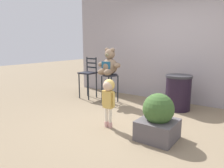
% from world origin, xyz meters
% --- Properties ---
extents(ground_plane, '(24.00, 24.00, 0.00)m').
position_xyz_m(ground_plane, '(0.00, 0.00, 0.00)').
color(ground_plane, '#826F56').
extents(building_wall, '(6.01, 0.30, 3.04)m').
position_xyz_m(building_wall, '(0.00, 2.08, 1.52)').
color(building_wall, '#9A9399').
rests_on(building_wall, ground_plane).
extents(bar_stool_with_teddy, '(0.38, 0.38, 0.70)m').
position_xyz_m(bar_stool_with_teddy, '(-1.20, 0.94, 0.50)').
color(bar_stool_with_teddy, black).
rests_on(bar_stool_with_teddy, ground_plane).
extents(teddy_bear, '(0.60, 0.54, 0.64)m').
position_xyz_m(teddy_bear, '(-1.20, 0.91, 0.94)').
color(teddy_bear, '#856B53').
rests_on(teddy_bear, bar_stool_with_teddy).
extents(child_walking, '(0.27, 0.21, 0.85)m').
position_xyz_m(child_walking, '(-0.27, -0.37, 0.62)').
color(child_walking, '#D5A09A').
rests_on(child_walking, ground_plane).
extents(trash_bin, '(0.57, 0.57, 0.77)m').
position_xyz_m(trash_bin, '(0.38, 1.32, 0.39)').
color(trash_bin, black).
rests_on(trash_bin, ground_plane).
extents(bar_chair_empty, '(0.38, 0.38, 1.08)m').
position_xyz_m(bar_chair_empty, '(-1.93, 0.96, 0.62)').
color(bar_chair_empty, black).
rests_on(bar_chair_empty, ground_plane).
extents(planter_with_shrub, '(0.56, 0.56, 0.72)m').
position_xyz_m(planter_with_shrub, '(0.62, -0.32, 0.33)').
color(planter_with_shrub, '#555053').
rests_on(planter_with_shrub, ground_plane).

